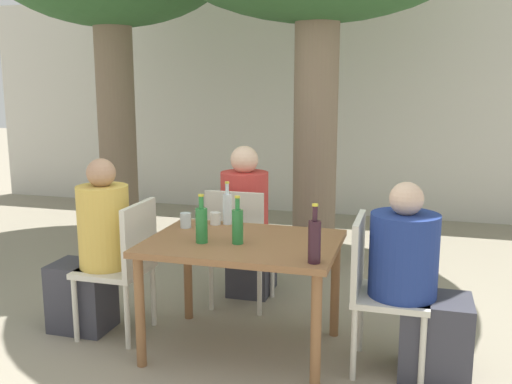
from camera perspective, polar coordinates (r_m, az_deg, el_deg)
The scene contains 15 objects.
ground_plane at distance 3.83m, azimuth -1.27°, elevation -15.45°, with size 30.00×30.00×0.00m, color gray.
cafe_building_wall at distance 7.42m, azimuth 8.06°, elevation 8.48°, with size 10.00×0.08×2.80m.
dining_table_front at distance 3.59m, azimuth -1.31°, elevation -6.24°, with size 1.19×0.87×0.73m.
patio_chair_0 at distance 3.94m, azimuth -12.96°, elevation -6.67°, with size 0.44×0.44×0.92m.
patio_chair_1 at distance 3.48m, azimuth 11.95°, elevation -8.95°, with size 0.44×0.44×0.92m.
patio_chair_2 at distance 4.30m, azimuth -1.72°, elevation -4.89°, with size 0.44×0.44×0.92m.
person_seated_0 at distance 4.05m, azimuth -15.92°, elevation -6.15°, with size 0.57×0.34×1.21m.
person_seated_1 at distance 3.48m, azimuth 15.88°, elevation -9.32°, with size 0.60×0.40×1.15m.
person_seated_2 at distance 4.51m, azimuth -0.83°, elevation -3.79°, with size 0.37×0.58×1.23m.
wine_bottle_0 at distance 3.11m, azimuth 5.87°, elevation -4.81°, with size 0.07×0.07×0.33m.
water_bottle_1 at distance 3.94m, azimuth -2.89°, elevation -1.58°, with size 0.06×0.06×0.30m.
green_bottle_2 at distance 3.46m, azimuth -1.85°, elevation -3.34°, with size 0.07×0.07×0.30m.
green_bottle_3 at distance 3.49m, azimuth -5.47°, elevation -3.21°, with size 0.07×0.07×0.30m.
drinking_glass_0 at distance 3.95m, azimuth -4.08°, elevation -2.65°, with size 0.07×0.07×0.09m.
drinking_glass_1 at distance 3.88m, azimuth -7.05°, elevation -2.82°, with size 0.07×0.07×0.10m.
Camera 1 is at (1.01, -3.28, 1.70)m, focal length 40.00 mm.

